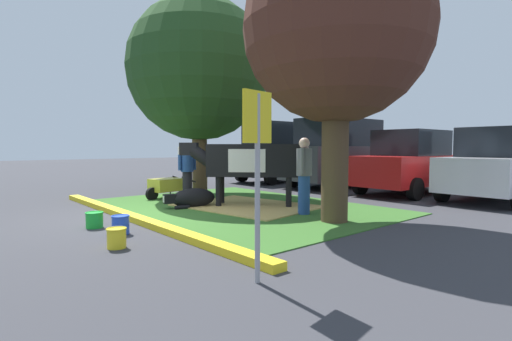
{
  "coord_description": "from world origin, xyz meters",
  "views": [
    {
      "loc": [
        7.91,
        -3.43,
        1.5
      ],
      "look_at": [
        0.69,
        2.81,
        0.9
      ],
      "focal_mm": 26.61,
      "sensor_mm": 36.0,
      "label": 1
    }
  ],
  "objects_px": {
    "person_visitor_far": "(304,173)",
    "bucket_green": "(94,220)",
    "parking_sign": "(257,148)",
    "sedan_red": "(411,163)",
    "cow_holstein": "(250,161)",
    "person_handler": "(304,172)",
    "bucket_yellow": "(117,237)",
    "shade_tree_right": "(337,30)",
    "hatchback_white": "(500,165)",
    "suv_dark_grey": "(339,153)",
    "person_visitor_near": "(187,170)",
    "wheelbarrow": "(166,185)",
    "bucket_blue": "(121,224)",
    "suv_black": "(283,152)",
    "shade_tree_left": "(199,70)",
    "calf_lying": "(192,198)"
  },
  "relations": [
    {
      "from": "calf_lying",
      "to": "hatchback_white",
      "type": "bearing_deg",
      "value": 57.57
    },
    {
      "from": "bucket_yellow",
      "to": "person_visitor_far",
      "type": "bearing_deg",
      "value": 90.47
    },
    {
      "from": "wheelbarrow",
      "to": "parking_sign",
      "type": "relative_size",
      "value": 0.77
    },
    {
      "from": "person_visitor_near",
      "to": "bucket_blue",
      "type": "height_order",
      "value": "person_visitor_near"
    },
    {
      "from": "person_visitor_near",
      "to": "cow_holstein",
      "type": "bearing_deg",
      "value": 22.31
    },
    {
      "from": "person_handler",
      "to": "shade_tree_right",
      "type": "bearing_deg",
      "value": -33.98
    },
    {
      "from": "shade_tree_right",
      "to": "calf_lying",
      "type": "distance_m",
      "value": 5.02
    },
    {
      "from": "shade_tree_left",
      "to": "suv_dark_grey",
      "type": "bearing_deg",
      "value": 74.72
    },
    {
      "from": "wheelbarrow",
      "to": "suv_dark_grey",
      "type": "xyz_separation_m",
      "value": [
        1.26,
        6.48,
        0.88
      ]
    },
    {
      "from": "bucket_yellow",
      "to": "hatchback_white",
      "type": "height_order",
      "value": "hatchback_white"
    },
    {
      "from": "calf_lying",
      "to": "person_visitor_far",
      "type": "distance_m",
      "value": 2.87
    },
    {
      "from": "parking_sign",
      "to": "hatchback_white",
      "type": "relative_size",
      "value": 0.47
    },
    {
      "from": "shade_tree_right",
      "to": "person_visitor_far",
      "type": "distance_m",
      "value": 2.99
    },
    {
      "from": "bucket_yellow",
      "to": "suv_dark_grey",
      "type": "xyz_separation_m",
      "value": [
        -3.15,
        9.58,
        1.11
      ]
    },
    {
      "from": "calf_lying",
      "to": "sedan_red",
      "type": "distance_m",
      "value": 7.18
    },
    {
      "from": "parking_sign",
      "to": "bucket_blue",
      "type": "xyz_separation_m",
      "value": [
        -3.29,
        -0.25,
        -1.31
      ]
    },
    {
      "from": "shade_tree_left",
      "to": "bucket_yellow",
      "type": "distance_m",
      "value": 7.33
    },
    {
      "from": "cow_holstein",
      "to": "person_visitor_far",
      "type": "relative_size",
      "value": 1.46
    },
    {
      "from": "calf_lying",
      "to": "bucket_green",
      "type": "relative_size",
      "value": 4.08
    },
    {
      "from": "shade_tree_right",
      "to": "hatchback_white",
      "type": "xyz_separation_m",
      "value": [
        1.12,
        5.9,
        -2.76
      ]
    },
    {
      "from": "cow_holstein",
      "to": "suv_dark_grey",
      "type": "bearing_deg",
      "value": 104.49
    },
    {
      "from": "person_visitor_near",
      "to": "bucket_blue",
      "type": "bearing_deg",
      "value": -47.37
    },
    {
      "from": "shade_tree_right",
      "to": "wheelbarrow",
      "type": "bearing_deg",
      "value": -170.42
    },
    {
      "from": "cow_holstein",
      "to": "hatchback_white",
      "type": "relative_size",
      "value": 0.56
    },
    {
      "from": "suv_black",
      "to": "hatchback_white",
      "type": "xyz_separation_m",
      "value": [
        8.11,
        0.38,
        -0.29
      ]
    },
    {
      "from": "cow_holstein",
      "to": "parking_sign",
      "type": "height_order",
      "value": "parking_sign"
    },
    {
      "from": "cow_holstein",
      "to": "sedan_red",
      "type": "height_order",
      "value": "sedan_red"
    },
    {
      "from": "suv_dark_grey",
      "to": "person_handler",
      "type": "bearing_deg",
      "value": -64.21
    },
    {
      "from": "parking_sign",
      "to": "sedan_red",
      "type": "xyz_separation_m",
      "value": [
        -2.82,
        8.99,
        -0.5
      ]
    },
    {
      "from": "cow_holstein",
      "to": "bucket_green",
      "type": "height_order",
      "value": "cow_holstein"
    },
    {
      "from": "bucket_blue",
      "to": "suv_black",
      "type": "distance_m",
      "value": 10.58
    },
    {
      "from": "shade_tree_left",
      "to": "hatchback_white",
      "type": "bearing_deg",
      "value": 39.96
    },
    {
      "from": "calf_lying",
      "to": "suv_dark_grey",
      "type": "bearing_deg",
      "value": 95.69
    },
    {
      "from": "person_visitor_far",
      "to": "bucket_blue",
      "type": "xyz_separation_m",
      "value": [
        -0.81,
        -3.77,
        -0.75
      ]
    },
    {
      "from": "person_visitor_far",
      "to": "bucket_green",
      "type": "relative_size",
      "value": 5.2
    },
    {
      "from": "calf_lying",
      "to": "person_handler",
      "type": "xyz_separation_m",
      "value": [
        1.36,
        2.56,
        0.6
      ]
    },
    {
      "from": "bucket_yellow",
      "to": "suv_dark_grey",
      "type": "bearing_deg",
      "value": 108.2
    },
    {
      "from": "person_visitor_near",
      "to": "shade_tree_right",
      "type": "bearing_deg",
      "value": 9.34
    },
    {
      "from": "bucket_blue",
      "to": "bucket_yellow",
      "type": "distance_m",
      "value": 0.93
    },
    {
      "from": "wheelbarrow",
      "to": "parking_sign",
      "type": "xyz_separation_m",
      "value": [
        6.86,
        -2.47,
        1.09
      ]
    },
    {
      "from": "bucket_green",
      "to": "bucket_blue",
      "type": "height_order",
      "value": "bucket_blue"
    },
    {
      "from": "person_handler",
      "to": "bucket_yellow",
      "type": "xyz_separation_m",
      "value": [
        1.11,
        -5.37,
        -0.68
      ]
    },
    {
      "from": "person_visitor_near",
      "to": "suv_dark_grey",
      "type": "xyz_separation_m",
      "value": [
        0.35,
        6.3,
        0.41
      ]
    },
    {
      "from": "shade_tree_right",
      "to": "sedan_red",
      "type": "height_order",
      "value": "shade_tree_right"
    },
    {
      "from": "person_handler",
      "to": "person_visitor_far",
      "type": "xyz_separation_m",
      "value": [
        1.08,
        -1.21,
        0.08
      ]
    },
    {
      "from": "shade_tree_right",
      "to": "cow_holstein",
      "type": "relative_size",
      "value": 2.25
    },
    {
      "from": "shade_tree_right",
      "to": "bucket_yellow",
      "type": "height_order",
      "value": "shade_tree_right"
    },
    {
      "from": "person_visitor_near",
      "to": "wheelbarrow",
      "type": "relative_size",
      "value": 0.99
    },
    {
      "from": "suv_dark_grey",
      "to": "parking_sign",
      "type": "bearing_deg",
      "value": -57.96
    },
    {
      "from": "shade_tree_right",
      "to": "sedan_red",
      "type": "distance_m",
      "value": 6.4
    }
  ]
}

